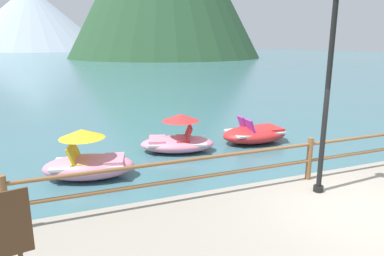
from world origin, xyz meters
TOP-DOWN VIEW (x-y plane):
  - ground_plane at (0.00, 40.00)m, footprint 200.00×200.00m
  - dock_railing at (0.00, 1.55)m, footprint 23.92×0.12m
  - lamp_post at (-0.24, 0.93)m, footprint 0.28×0.28m
  - pedal_boat_1 at (1.19, 5.68)m, footprint 2.35×1.39m
  - pedal_boat_2 at (-1.62, 5.69)m, footprint 2.55×1.85m
  - pedal_boat_3 at (-4.43, 4.44)m, footprint 2.47×1.66m
  - distant_peak at (-10.66, 144.46)m, footprint 54.54×54.54m

SIDE VIEW (x-z plane):
  - ground_plane at x=0.00m, z-range 0.00..0.00m
  - pedal_boat_1 at x=1.19m, z-range -0.14..0.75m
  - pedal_boat_2 at x=-1.62m, z-range -0.21..0.99m
  - pedal_boat_3 at x=-4.43m, z-range -0.21..1.07m
  - dock_railing at x=0.00m, z-range 0.51..1.46m
  - lamp_post at x=-0.24m, z-range 0.82..4.85m
  - distant_peak at x=-10.66m, z-range 0.00..23.47m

